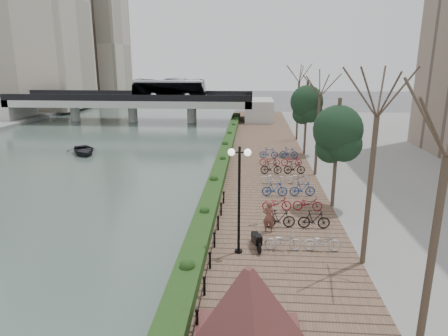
# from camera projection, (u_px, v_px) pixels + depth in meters

# --- Properties ---
(ground) EXTENTS (220.00, 220.00, 0.00)m
(ground) POSITION_uv_depth(u_px,v_px,m) (173.00, 291.00, 16.22)
(ground) COLOR #59595B
(ground) RESTS_ON ground
(river_water) EXTENTS (30.00, 130.00, 0.02)m
(river_water) POSITION_uv_depth(u_px,v_px,m) (77.00, 150.00, 41.32)
(river_water) COLOR #4C5F54
(river_water) RESTS_ON ground
(promenade) EXTENTS (8.00, 75.00, 0.50)m
(promenade) POSITION_uv_depth(u_px,v_px,m) (263.00, 171.00, 32.72)
(promenade) COLOR brown
(promenade) RESTS_ON ground
(hedge) EXTENTS (1.10, 56.00, 0.60)m
(hedge) POSITION_uv_depth(u_px,v_px,m) (224.00, 157.00, 35.22)
(hedge) COLOR #183914
(hedge) RESTS_ON promenade
(chain_fence) EXTENTS (0.10, 14.10, 0.70)m
(chain_fence) POSITION_uv_depth(u_px,v_px,m) (212.00, 250.00, 17.82)
(chain_fence) COLOR black
(chain_fence) RESTS_ON promenade
(granite_monument) EXTENTS (4.43, 4.43, 2.78)m
(granite_monument) POSITION_uv_depth(u_px,v_px,m) (248.00, 310.00, 11.83)
(granite_monument) COLOR #4E2221
(granite_monument) RESTS_ON promenade
(lamppost) EXTENTS (1.02, 0.32, 4.97)m
(lamppost) POSITION_uv_depth(u_px,v_px,m) (239.00, 178.00, 17.48)
(lamppost) COLOR black
(lamppost) RESTS_ON promenade
(motorcycle) EXTENTS (0.79, 1.53, 0.92)m
(motorcycle) POSITION_uv_depth(u_px,v_px,m) (256.00, 239.00, 18.73)
(motorcycle) COLOR black
(motorcycle) RESTS_ON promenade
(pedestrian) EXTENTS (0.62, 0.42, 1.67)m
(pedestrian) POSITION_uv_depth(u_px,v_px,m) (269.00, 217.00, 20.37)
(pedestrian) COLOR brown
(pedestrian) RESTS_ON promenade
(bicycle_parking) EXTENTS (2.40, 19.89, 1.00)m
(bicycle_parking) POSITION_uv_depth(u_px,v_px,m) (287.00, 184.00, 27.03)
(bicycle_parking) COLOR #BDBCC2
(bicycle_parking) RESTS_ON promenade
(street_trees) EXTENTS (3.20, 37.12, 6.80)m
(street_trees) POSITION_uv_depth(u_px,v_px,m) (325.00, 142.00, 26.91)
(street_trees) COLOR #33261E
(street_trees) RESTS_ON promenade
(bridge) EXTENTS (36.00, 10.77, 6.50)m
(bridge) POSITION_uv_depth(u_px,v_px,m) (140.00, 99.00, 59.61)
(bridge) COLOR #ADADA7
(bridge) RESTS_ON ground
(boat) EXTENTS (4.59, 4.95, 0.84)m
(boat) POSITION_uv_depth(u_px,v_px,m) (83.00, 150.00, 39.51)
(boat) COLOR #222127
(boat) RESTS_ON river_water
(far_buildings) EXTENTS (35.00, 38.00, 38.00)m
(far_buildings) POSITION_uv_depth(u_px,v_px,m) (26.00, 23.00, 78.33)
(far_buildings) COLOR #B5AA96
(far_buildings) RESTS_ON far_bank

